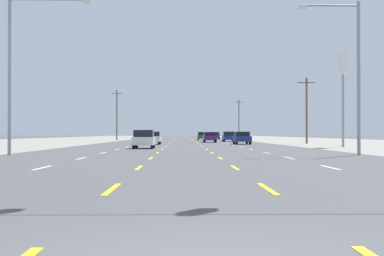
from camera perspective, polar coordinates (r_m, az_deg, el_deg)
The scene contains 16 objects.
ground_plane at distance 71.12m, azimuth -0.91°, elevation -1.59°, with size 572.00×572.00×0.00m, color #4C4C4F.
lot_apron_right at distance 75.36m, azimuth 18.27°, elevation -1.50°, with size 28.00×440.00×0.01m, color gray.
lane_markings at distance 109.61m, azimuth -0.96°, elevation -1.23°, with size 10.64×227.60×0.01m.
hatchback_inner_left_nearest at distance 45.08m, azimuth -5.11°, elevation -1.18°, with size 1.72×3.90×1.54m.
sedan_inner_left_near at distance 61.88m, azimuth -4.17°, elevation -1.04°, with size 1.80×4.50×1.46m.
sedan_far_right_mid at distance 62.89m, azimuth 5.30°, elevation -1.03°, with size 1.80×4.50×1.46m.
sedan_inner_right_midfar at distance 76.09m, azimuth 1.89°, elevation -0.96°, with size 1.80×4.50×1.46m.
hatchback_far_right_far at distance 83.04m, azimuth 3.88°, elevation -0.91°, with size 1.72×3.90×1.54m.
hatchback_inner_right_farther at distance 102.35m, azimuth 1.08°, elevation -0.85°, with size 1.72×3.90×1.54m.
hatchback_far_right_farthest at distance 116.17m, azimuth 2.49°, elevation -0.81°, with size 1.72×3.90×1.54m.
pole_sign_right_row_1 at distance 51.67m, azimuth 15.68°, elevation 5.59°, with size 0.24×2.39×8.76m.
streetlight_left_row_0 at distance 32.88m, azimuth -17.83°, elevation 6.82°, with size 4.83×0.26×9.27m.
streetlight_right_row_0 at distance 33.00m, azimuth 16.62°, elevation 6.30°, with size 3.67×0.26×8.99m.
utility_pole_right_row_1 at distance 68.53m, azimuth 12.04°, elevation 1.97°, with size 2.20×0.26×8.19m.
utility_pole_left_row_2 at distance 106.76m, azimuth -7.96°, elevation 1.47°, with size 2.20×0.26×9.74m.
utility_pole_right_row_3 at distance 136.08m, azimuth 4.99°, elevation 1.03°, with size 2.20×0.26×9.77m.
Camera 1 is at (-0.17, -5.11, 1.25)m, focal length 50.37 mm.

